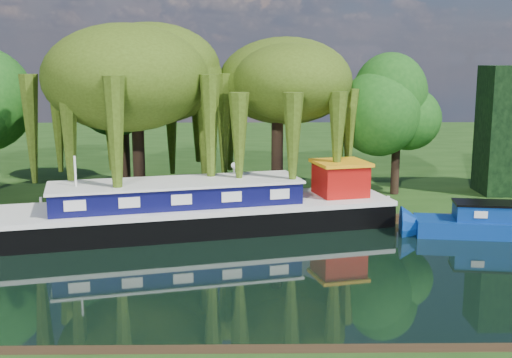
{
  "coord_description": "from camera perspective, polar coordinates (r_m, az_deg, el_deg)",
  "views": [
    {
      "loc": [
        1.28,
        -25.84,
        8.87
      ],
      "look_at": [
        1.71,
        6.41,
        2.8
      ],
      "focal_mm": 45.0,
      "sensor_mm": 36.0,
      "label": 1
    }
  ],
  "objects": [
    {
      "name": "willow_left",
      "position": [
        37.57,
        -10.61,
        8.69
      ],
      "size": [
        8.32,
        8.32,
        9.97
      ],
      "color": "black",
      "rests_on": "far_bank"
    },
    {
      "name": "dutch_barge",
      "position": [
        33.79,
        -4.82,
        -2.72
      ],
      "size": [
        21.04,
        9.55,
        4.33
      ],
      "rotation": [
        0.0,
        0.0,
        0.25
      ],
      "color": "black",
      "rests_on": "ground"
    },
    {
      "name": "ground",
      "position": [
        27.35,
        -3.43,
        -8.28
      ],
      "size": [
        120.0,
        120.0,
        0.0
      ],
      "primitive_type": "plane",
      "color": "black"
    },
    {
      "name": "mooring_posts",
      "position": [
        35.19,
        -3.64,
        -2.37
      ],
      "size": [
        19.16,
        0.16,
        1.0
      ],
      "color": "silver",
      "rests_on": "far_bank"
    },
    {
      "name": "reeds_near",
      "position": [
        20.83,
        15.31,
        -13.27
      ],
      "size": [
        33.7,
        1.5,
        1.1
      ],
      "color": "#1D4B14",
      "rests_on": "ground"
    },
    {
      "name": "tree_far_mid",
      "position": [
        44.74,
        -11.68,
        7.0
      ],
      "size": [
        5.08,
        5.08,
        8.31
      ],
      "color": "black",
      "rests_on": "far_bank"
    },
    {
      "name": "willow_right",
      "position": [
        38.02,
        1.93,
        7.64
      ],
      "size": [
        7.23,
        7.23,
        8.81
      ],
      "color": "black",
      "rests_on": "far_bank"
    },
    {
      "name": "tree_far_right",
      "position": [
        40.79,
        12.47,
        5.86
      ],
      "size": [
        4.6,
        4.6,
        7.53
      ],
      "color": "black",
      "rests_on": "far_bank"
    },
    {
      "name": "lamppost",
      "position": [
        36.91,
        -1.96,
        0.59
      ],
      "size": [
        0.36,
        0.36,
        2.56
      ],
      "color": "silver",
      "rests_on": "far_bank"
    },
    {
      "name": "far_bank",
      "position": [
        60.47,
        -1.96,
        2.43
      ],
      "size": [
        120.0,
        52.0,
        0.45
      ],
      "primitive_type": "cube",
      "color": "#17370F",
      "rests_on": "ground"
    }
  ]
}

